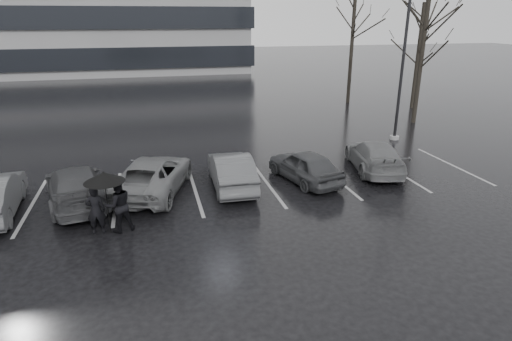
{
  "coord_description": "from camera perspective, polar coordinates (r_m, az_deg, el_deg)",
  "views": [
    {
      "loc": [
        -3.62,
        -12.43,
        6.09
      ],
      "look_at": [
        -0.21,
        1.0,
        1.1
      ],
      "focal_mm": 30.0,
      "sensor_mm": 36.0,
      "label": 1
    }
  ],
  "objects": [
    {
      "name": "car_east",
      "position": [
        18.54,
        15.51,
        1.91
      ],
      "size": [
        2.67,
        4.54,
        1.24
      ],
      "primitive_type": "imported",
      "rotation": [
        0.0,
        0.0,
        2.91
      ],
      "color": "#4A4A4D",
      "rests_on": "ground"
    },
    {
      "name": "tree_north",
      "position": [
        32.91,
        12.67,
        16.16
      ],
      "size": [
        0.26,
        0.26,
        8.5
      ],
      "primitive_type": "cylinder",
      "color": "black",
      "rests_on": "ground"
    },
    {
      "name": "lamp_post",
      "position": [
        23.07,
        18.98,
        13.38
      ],
      "size": [
        0.47,
        0.47,
        8.56
      ],
      "rotation": [
        0.0,
        0.0,
        -0.02
      ],
      "color": "gray",
      "rests_on": "ground"
    },
    {
      "name": "pedestrian_left",
      "position": [
        13.43,
        -20.58,
        -4.97
      ],
      "size": [
        0.55,
        0.37,
        1.5
      ],
      "primitive_type": "imported",
      "rotation": [
        0.0,
        0.0,
        3.12
      ],
      "color": "black",
      "rests_on": "ground"
    },
    {
      "name": "tree_ne",
      "position": [
        32.15,
        20.77,
        13.97
      ],
      "size": [
        0.26,
        0.26,
        7.0
      ],
      "primitive_type": "cylinder",
      "color": "black",
      "rests_on": "ground"
    },
    {
      "name": "stall_stripes",
      "position": [
        16.37,
        -3.29,
        -2.06
      ],
      "size": [
        19.72,
        5.0,
        0.0
      ],
      "color": "gray",
      "rests_on": "ground"
    },
    {
      "name": "umbrella",
      "position": [
        12.92,
        -19.62,
        -0.84
      ],
      "size": [
        1.16,
        1.16,
        1.96
      ],
      "color": "black",
      "rests_on": "ground"
    },
    {
      "name": "ground",
      "position": [
        14.31,
        1.82,
        -5.4
      ],
      "size": [
        160.0,
        160.0,
        0.0
      ],
      "primitive_type": "plane",
      "color": "black",
      "rests_on": "ground"
    },
    {
      "name": "car_west_b",
      "position": [
        16.05,
        -13.65,
        -0.59
      ],
      "size": [
        3.52,
        5.1,
        1.3
      ],
      "primitive_type": "imported",
      "rotation": [
        0.0,
        0.0,
        2.82
      ],
      "color": "#4A4A4D",
      "rests_on": "ground"
    },
    {
      "name": "pedestrian_right",
      "position": [
        13.31,
        -17.89,
        -4.38
      ],
      "size": [
        0.99,
        0.87,
        1.71
      ],
      "primitive_type": "imported",
      "rotation": [
        0.0,
        0.0,
        3.46
      ],
      "color": "black",
      "rests_on": "ground"
    },
    {
      "name": "car_west_a",
      "position": [
        16.1,
        -3.32,
        0.06
      ],
      "size": [
        1.55,
        4.05,
        1.32
      ],
      "primitive_type": "imported",
      "rotation": [
        0.0,
        0.0,
        3.1
      ],
      "color": "#313134",
      "rests_on": "ground"
    },
    {
      "name": "tree_east",
      "position": [
        27.41,
        21.23,
        14.16
      ],
      "size": [
        0.26,
        0.26,
        8.0
      ],
      "primitive_type": "cylinder",
      "color": "black",
      "rests_on": "ground"
    },
    {
      "name": "car_main",
      "position": [
        16.74,
        6.53,
        0.62
      ],
      "size": [
        2.32,
        3.9,
        1.25
      ],
      "primitive_type": "imported",
      "rotation": [
        0.0,
        0.0,
        3.39
      ],
      "color": "black",
      "rests_on": "ground"
    },
    {
      "name": "car_west_c",
      "position": [
        15.9,
        -22.93,
        -1.85
      ],
      "size": [
        2.75,
        4.75,
        1.29
      ],
      "primitive_type": "imported",
      "rotation": [
        0.0,
        0.0,
        3.36
      ],
      "color": "black",
      "rests_on": "ground"
    }
  ]
}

